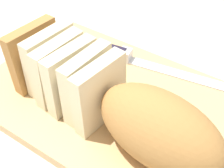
{
  "coord_description": "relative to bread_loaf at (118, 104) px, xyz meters",
  "views": [
    {
      "loc": [
        -0.19,
        0.31,
        0.39
      ],
      "look_at": [
        0.0,
        0.0,
        0.05
      ],
      "focal_mm": 51.12,
      "sensor_mm": 36.0,
      "label": 1
    }
  ],
  "objects": [
    {
      "name": "bread_loaf",
      "position": [
        0.0,
        0.0,
        0.0
      ],
      "size": [
        0.36,
        0.15,
        0.11
      ],
      "rotation": [
        0.0,
        0.0,
        -0.15
      ],
      "color": "#A8753D",
      "rests_on": "cutting_board"
    },
    {
      "name": "bread_knife",
      "position": [
        0.07,
        -0.15,
        -0.04
      ],
      "size": [
        0.28,
        0.05,
        0.02
      ],
      "rotation": [
        0.0,
        0.0,
        3.26
      ],
      "color": "silver",
      "rests_on": "cutting_board"
    },
    {
      "name": "crumb_stray_left",
      "position": [
        0.11,
        -0.09,
        -0.05
      ],
      "size": [
        0.01,
        0.01,
        0.01
      ],
      "primitive_type": "sphere",
      "color": "tan",
      "rests_on": "cutting_board"
    },
    {
      "name": "crumb_near_knife",
      "position": [
        0.02,
        -0.02,
        -0.05
      ],
      "size": [
        0.01,
        0.01,
        0.01
      ],
      "primitive_type": "sphere",
      "color": "tan",
      "rests_on": "cutting_board"
    },
    {
      "name": "crumb_near_loaf",
      "position": [
        0.01,
        -0.1,
        -0.05
      ],
      "size": [
        0.0,
        0.0,
        0.0
      ],
      "primitive_type": "sphere",
      "color": "tan",
      "rests_on": "cutting_board"
    },
    {
      "name": "crumb_stray_right",
      "position": [
        0.04,
        0.0,
        -0.05
      ],
      "size": [
        0.01,
        0.01,
        0.01
      ],
      "primitive_type": "sphere",
      "color": "tan",
      "rests_on": "cutting_board"
    },
    {
      "name": "ground_plane",
      "position": [
        0.04,
        -0.05,
        -0.07
      ],
      "size": [
        3.0,
        3.0,
        0.0
      ],
      "primitive_type": "plane",
      "color": "beige"
    },
    {
      "name": "cutting_board",
      "position": [
        0.04,
        -0.05,
        -0.06
      ],
      "size": [
        0.45,
        0.31,
        0.02
      ],
      "primitive_type": "cube",
      "rotation": [
        0.0,
        0.0,
        -0.05
      ],
      "color": "tan",
      "rests_on": "ground_plane"
    }
  ]
}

